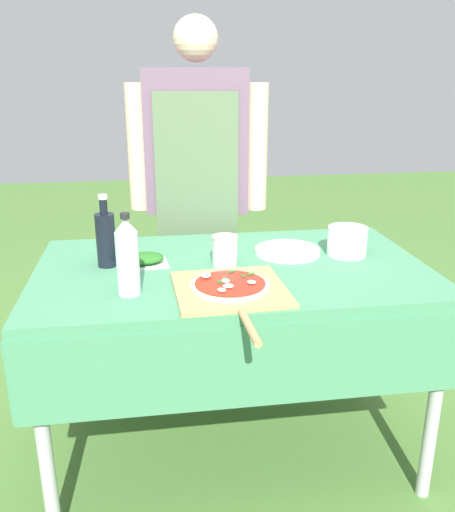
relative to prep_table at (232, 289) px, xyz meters
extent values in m
plane|color=#517F38|center=(0.00, 0.00, -0.72)|extent=(12.00, 12.00, 0.00)
cube|color=#478960|center=(0.00, 0.00, 0.07)|extent=(1.44, 0.85, 0.04)
cube|color=#478960|center=(0.00, -0.43, -0.08)|extent=(1.44, 0.01, 0.28)
cube|color=#478960|center=(0.00, 0.43, -0.08)|extent=(1.44, 0.01, 0.28)
cube|color=#478960|center=(-0.72, 0.00, -0.08)|extent=(0.01, 0.85, 0.28)
cube|color=#478960|center=(0.72, 0.00, -0.08)|extent=(0.01, 0.85, 0.28)
cylinder|color=#B7B7BC|center=(-0.66, -0.37, -0.33)|extent=(0.05, 0.05, 0.77)
cylinder|color=#B7B7BC|center=(0.66, -0.37, -0.33)|extent=(0.05, 0.05, 0.77)
cylinder|color=#B7B7BC|center=(-0.66, 0.37, -0.33)|extent=(0.05, 0.05, 0.77)
cylinder|color=#B7B7BC|center=(0.66, 0.37, -0.33)|extent=(0.05, 0.05, 0.77)
cylinder|color=#4C4C51|center=(0.02, 0.64, -0.28)|extent=(0.13, 0.13, 0.86)
cylinder|color=#4C4C51|center=(-0.14, 0.67, -0.28)|extent=(0.13, 0.13, 0.86)
cube|color=#6B5166|center=(-0.06, 0.65, 0.47)|extent=(0.49, 0.26, 0.65)
cube|color=#56704C|center=(-0.08, 0.55, 0.23)|extent=(0.37, 0.06, 0.94)
cylinder|color=beige|center=(0.21, 0.61, 0.44)|extent=(0.10, 0.10, 0.57)
cylinder|color=beige|center=(-0.33, 0.69, 0.44)|extent=(0.10, 0.10, 0.57)
sphere|color=beige|center=(-0.06, 0.65, 0.91)|extent=(0.20, 0.20, 0.20)
cube|color=tan|center=(-0.04, -0.23, 0.10)|extent=(0.38, 0.38, 0.01)
cylinder|color=tan|center=(-0.03, -0.52, 0.10)|extent=(0.03, 0.21, 0.02)
cylinder|color=beige|center=(-0.04, -0.23, 0.11)|extent=(0.26, 0.26, 0.01)
cylinder|color=#B22819|center=(-0.04, -0.23, 0.12)|extent=(0.23, 0.23, 0.00)
ellipsoid|color=white|center=(-0.06, -0.28, 0.13)|extent=(0.04, 0.04, 0.01)
ellipsoid|color=white|center=(-0.12, -0.18, 0.13)|extent=(0.04, 0.05, 0.02)
ellipsoid|color=white|center=(0.02, -0.26, 0.13)|extent=(0.04, 0.04, 0.01)
ellipsoid|color=white|center=(-0.08, -0.31, 0.13)|extent=(0.04, 0.04, 0.01)
ellipsoid|color=white|center=(-0.06, -0.23, 0.13)|extent=(0.04, 0.04, 0.01)
ellipsoid|color=#286B23|center=(0.04, -0.17, 0.12)|extent=(0.04, 0.03, 0.00)
ellipsoid|color=#286B23|center=(0.01, -0.19, 0.12)|extent=(0.01, 0.03, 0.00)
ellipsoid|color=#286B23|center=(-0.08, -0.23, 0.12)|extent=(0.02, 0.03, 0.00)
ellipsoid|color=#286B23|center=(-0.02, -0.14, 0.12)|extent=(0.04, 0.03, 0.00)
ellipsoid|color=#286B23|center=(-0.06, -0.20, 0.12)|extent=(0.02, 0.03, 0.00)
cylinder|color=black|center=(-0.46, 0.07, 0.19)|extent=(0.07, 0.07, 0.20)
cylinder|color=black|center=(-0.46, 0.07, 0.32)|extent=(0.03, 0.03, 0.06)
cylinder|color=silver|center=(-0.46, 0.07, 0.35)|extent=(0.03, 0.03, 0.02)
cylinder|color=silver|center=(-0.37, -0.21, 0.20)|extent=(0.07, 0.07, 0.21)
cone|color=silver|center=(-0.37, -0.21, 0.32)|extent=(0.07, 0.07, 0.04)
cylinder|color=#232326|center=(-0.37, -0.21, 0.35)|extent=(0.03, 0.03, 0.02)
cube|color=silver|center=(-0.32, 0.06, 0.09)|extent=(0.17, 0.14, 0.01)
ellipsoid|color=#286B23|center=(-0.32, 0.06, 0.12)|extent=(0.15, 0.12, 0.04)
cylinder|color=silver|center=(0.47, 0.06, 0.15)|extent=(0.15, 0.15, 0.11)
cylinder|color=white|center=(0.24, 0.11, 0.09)|extent=(0.26, 0.26, 0.00)
cylinder|color=white|center=(0.24, 0.11, 0.10)|extent=(0.26, 0.26, 0.00)
cylinder|color=white|center=(0.24, 0.11, 0.10)|extent=(0.26, 0.26, 0.00)
cylinder|color=white|center=(0.24, 0.11, 0.11)|extent=(0.26, 0.26, 0.00)
cylinder|color=silver|center=(-0.03, 0.01, 0.14)|extent=(0.09, 0.09, 0.10)
cylinder|color=#B22819|center=(-0.03, 0.01, 0.13)|extent=(0.08, 0.08, 0.07)
cylinder|color=#B7B2A3|center=(-0.03, 0.01, 0.20)|extent=(0.10, 0.10, 0.01)
camera|label=1|loc=(-0.30, -1.87, 0.78)|focal=38.00mm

